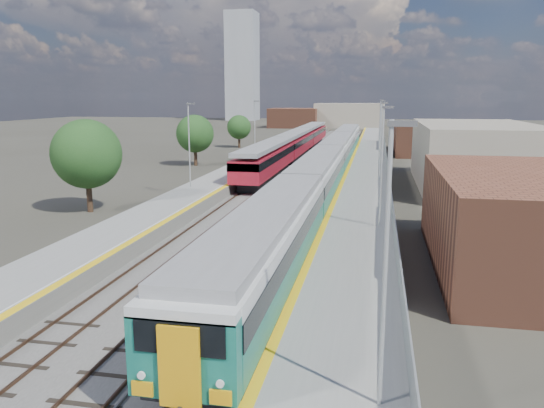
% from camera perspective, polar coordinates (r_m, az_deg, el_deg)
% --- Properties ---
extents(ground, '(320.00, 320.00, 0.00)m').
position_cam_1_polar(ground, '(62.06, 5.28, 3.07)').
color(ground, '#47443A').
rests_on(ground, ground).
extents(ballast_bed, '(10.50, 155.00, 0.06)m').
position_cam_1_polar(ballast_bed, '(64.78, 3.53, 3.48)').
color(ballast_bed, '#565451').
rests_on(ballast_bed, ground).
extents(tracks, '(8.96, 160.00, 0.17)m').
position_cam_1_polar(tracks, '(66.34, 4.24, 3.73)').
color(tracks, '#4C3323').
rests_on(tracks, ground).
extents(platform_right, '(4.70, 155.00, 8.52)m').
position_cam_1_polar(platform_right, '(64.15, 10.23, 3.70)').
color(platform_right, slate).
rests_on(platform_right, ground).
extents(platform_left, '(4.30, 155.00, 8.52)m').
position_cam_1_polar(platform_left, '(65.94, -2.34, 4.06)').
color(platform_left, slate).
rests_on(platform_left, ground).
extents(buildings, '(72.00, 185.50, 40.00)m').
position_cam_1_polar(buildings, '(151.66, 1.98, 12.13)').
color(buildings, brown).
rests_on(buildings, ground).
extents(green_train, '(3.11, 86.36, 3.42)m').
position_cam_1_polar(green_train, '(55.67, 6.22, 4.59)').
color(green_train, black).
rests_on(green_train, ground).
extents(red_train, '(3.05, 61.84, 3.85)m').
position_cam_1_polar(red_train, '(78.10, 2.50, 6.52)').
color(red_train, black).
rests_on(red_train, ground).
extents(tree_a, '(5.42, 5.42, 7.35)m').
position_cam_1_polar(tree_a, '(43.99, -19.32, 5.09)').
color(tree_a, '#382619').
rests_on(tree_a, ground).
extents(tree_b, '(4.95, 4.95, 6.71)m').
position_cam_1_polar(tree_b, '(70.99, -8.29, 7.49)').
color(tree_b, '#382619').
rests_on(tree_b, ground).
extents(tree_c, '(4.27, 4.27, 5.79)m').
position_cam_1_polar(tree_c, '(95.66, -3.57, 8.25)').
color(tree_c, '#382619').
rests_on(tree_c, ground).
extents(tree_d, '(4.08, 4.08, 5.53)m').
position_cam_1_polar(tree_d, '(81.13, 21.82, 6.75)').
color(tree_d, '#382619').
rests_on(tree_d, ground).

